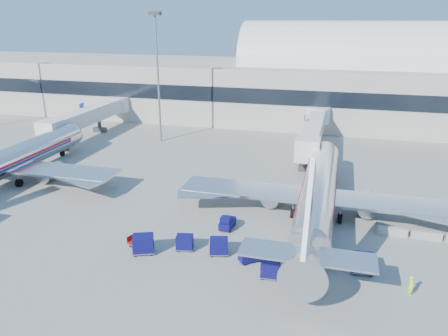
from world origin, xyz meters
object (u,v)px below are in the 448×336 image
(cart_solo_far, at_px, (362,263))
(cart_train_c, at_px, (143,244))
(barrier_mid, at_px, (426,235))
(jetbridge_mid, at_px, (92,115))
(cart_train_a, at_px, (219,246))
(ramp_worker, at_px, (411,286))
(cart_train_b, at_px, (185,242))
(cart_open_red, at_px, (139,243))
(tug_left, at_px, (227,223))
(mast_west, at_px, (157,59))
(airliner_main, at_px, (318,193))
(airliner_mid, at_px, (5,162))
(tug_lead, at_px, (250,255))
(jetbridge_near, at_px, (314,129))
(tug_right, at_px, (321,253))
(barrier_near, at_px, (392,231))
(cart_solo_near, at_px, (271,269))

(cart_solo_far, bearing_deg, cart_train_c, -179.95)
(barrier_mid, bearing_deg, cart_solo_far, -128.94)
(jetbridge_mid, height_order, cart_solo_far, jetbridge_mid)
(cart_train_a, relative_size, ramp_worker, 1.22)
(barrier_mid, bearing_deg, cart_train_b, -159.93)
(cart_solo_far, height_order, cart_open_red, cart_solo_far)
(tug_left, height_order, cart_train_a, cart_train_a)
(mast_west, height_order, ramp_worker, mast_west)
(airliner_main, bearing_deg, cart_train_a, -127.85)
(airliner_mid, xyz_separation_m, tug_left, (32.84, -5.61, -2.21))
(barrier_mid, bearing_deg, airliner_mid, 177.31)
(airliner_main, bearing_deg, tug_lead, -115.09)
(jetbridge_mid, bearing_deg, airliner_mid, -84.78)
(jetbridge_near, bearing_deg, cart_train_a, -99.35)
(cart_open_red, bearing_deg, airliner_mid, 176.00)
(airliner_mid, distance_m, tug_left, 33.39)
(cart_train_a, bearing_deg, cart_open_red, 170.20)
(cart_solo_far, bearing_deg, cart_train_a, 175.81)
(jetbridge_near, xyz_separation_m, tug_right, (3.44, -35.74, -3.19))
(tug_right, height_order, cart_train_c, cart_train_c)
(barrier_near, xyz_separation_m, cart_solo_far, (-3.31, -8.18, 0.49))
(tug_left, height_order, cart_train_b, tug_left)
(tug_left, bearing_deg, cart_train_a, -168.01)
(ramp_worker, bearing_deg, airliner_main, 15.66)
(cart_train_c, bearing_deg, ramp_worker, -23.00)
(tug_lead, bearing_deg, jetbridge_near, 47.99)
(mast_west, xyz_separation_m, barrier_mid, (41.30, -28.00, -14.34))
(airliner_mid, xyz_separation_m, tug_right, (43.04, -9.44, -2.19))
(cart_train_a, height_order, cart_train_b, cart_train_a)
(jetbridge_mid, xyz_separation_m, cart_open_red, (27.73, -38.03, -3.56))
(airliner_mid, xyz_separation_m, cart_solo_far, (46.69, -10.69, -1.98))
(airliner_main, distance_m, cart_solo_far, 11.84)
(tug_lead, bearing_deg, cart_solo_near, -79.69)
(tug_lead, relative_size, cart_solo_far, 1.11)
(jetbridge_near, bearing_deg, tug_lead, -94.54)
(barrier_mid, distance_m, cart_train_a, 21.59)
(barrier_mid, xyz_separation_m, cart_open_red, (-27.97, -9.22, -0.08))
(tug_right, height_order, cart_train_a, cart_train_a)
(airliner_main, bearing_deg, ramp_worker, -57.30)
(airliner_mid, relative_size, tug_right, 13.89)
(tug_right, xyz_separation_m, cart_train_c, (-16.72, -3.23, 0.24))
(cart_train_a, bearing_deg, barrier_near, 12.24)
(tug_left, distance_m, ramp_worker, 19.18)
(cart_train_c, bearing_deg, barrier_near, 1.45)
(cart_train_a, relative_size, cart_train_c, 0.85)
(tug_lead, relative_size, cart_train_b, 1.24)
(tug_lead, bearing_deg, mast_west, 86.11)
(cart_train_c, bearing_deg, cart_solo_near, -26.22)
(ramp_worker, bearing_deg, cart_open_red, 69.64)
(cart_train_a, xyz_separation_m, ramp_worker, (17.01, -2.19, 0.01))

